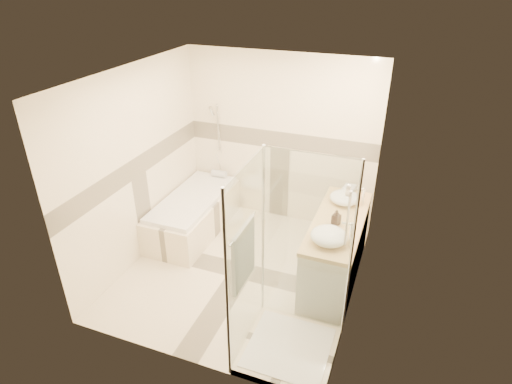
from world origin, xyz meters
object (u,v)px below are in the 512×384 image
(vanity, at_px, (336,249))
(amenity_bottle_b, at_px, (337,217))
(amenity_bottle_a, at_px, (336,217))
(bathtub, at_px, (194,212))
(vessel_sink_far, at_px, (329,236))
(vessel_sink_near, at_px, (345,198))
(shower_enclosure, at_px, (281,307))

(vanity, bearing_deg, amenity_bottle_b, -109.32)
(amenity_bottle_a, xyz_separation_m, amenity_bottle_b, (0.00, 0.05, -0.02))
(bathtub, relative_size, vessel_sink_far, 4.23)
(vanity, relative_size, vessel_sink_near, 4.37)
(vessel_sink_near, distance_m, vessel_sink_far, 0.92)
(vanity, relative_size, vessel_sink_far, 4.03)
(vanity, height_order, amenity_bottle_a, amenity_bottle_a)
(amenity_bottle_b, bearing_deg, amenity_bottle_a, -90.00)
(vanity, distance_m, amenity_bottle_b, 0.50)
(amenity_bottle_a, height_order, amenity_bottle_b, amenity_bottle_a)
(shower_enclosure, distance_m, amenity_bottle_a, 1.27)
(bathtub, relative_size, amenity_bottle_a, 9.34)
(vanity, xyz_separation_m, vessel_sink_near, (-0.02, 0.42, 0.50))
(vanity, xyz_separation_m, amenity_bottle_b, (-0.02, -0.06, 0.49))
(shower_enclosure, xyz_separation_m, vessel_sink_far, (0.27, 0.77, 0.43))
(bathtub, xyz_separation_m, amenity_bottle_a, (2.13, -0.46, 0.63))
(bathtub, relative_size, vessel_sink_near, 4.59)
(vanity, bearing_deg, vessel_sink_near, 92.70)
(amenity_bottle_a, bearing_deg, vanity, 79.31)
(shower_enclosure, distance_m, vessel_sink_far, 0.92)
(vessel_sink_far, xyz_separation_m, amenity_bottle_b, (0.00, 0.44, -0.01))
(vessel_sink_far, xyz_separation_m, amenity_bottle_a, (0.00, 0.39, 0.01))
(bathtub, bearing_deg, shower_enclosure, -41.10)
(shower_enclosure, bearing_deg, vessel_sink_near, 80.85)
(bathtub, height_order, vanity, vanity)
(bathtub, height_order, vessel_sink_near, vessel_sink_near)
(amenity_bottle_b, bearing_deg, shower_enclosure, -102.67)
(vanity, relative_size, amenity_bottle_a, 8.90)
(vessel_sink_near, relative_size, amenity_bottle_a, 2.03)
(bathtub, distance_m, vessel_sink_near, 2.22)
(shower_enclosure, relative_size, vessel_sink_near, 5.51)
(bathtub, height_order, shower_enclosure, shower_enclosure)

